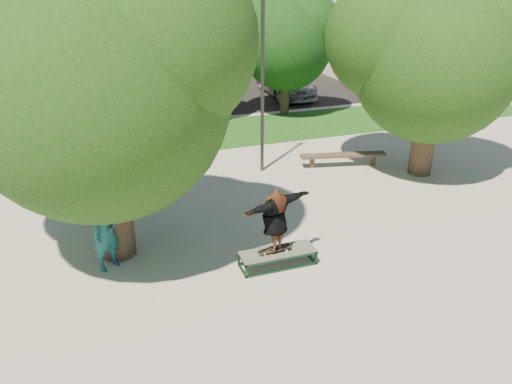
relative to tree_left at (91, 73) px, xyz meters
name	(u,v)px	position (x,y,z in m)	size (l,w,h in m)	color
ground	(292,244)	(4.29, -1.09, -4.42)	(120.00, 120.00, 0.00)	#A6A299
grass_strip	(226,133)	(5.29, 8.41, -4.41)	(30.00, 4.00, 0.02)	#184E16
asphalt_strip	(174,99)	(4.29, 14.91, -4.42)	(40.00, 8.00, 0.01)	black
tree_left	(91,73)	(0.00, 0.00, 0.00)	(6.96, 5.95, 7.12)	#38281E
tree_right	(433,50)	(10.21, 1.99, -0.33)	(6.24, 5.33, 6.51)	#38281E
bg_tree_left	(18,46)	(-2.28, 9.98, -0.69)	(5.28, 4.51, 5.77)	#38281E
bg_tree_mid	(160,29)	(3.22, 10.98, -0.41)	(5.76, 4.92, 6.24)	#38281E
bg_tree_right	(284,38)	(8.73, 10.47, -0.93)	(5.04, 4.31, 5.43)	#38281E
lamppost	(263,79)	(5.29, 3.91, -1.27)	(0.25, 0.15, 6.11)	#2D2D30
side_building	(406,4)	(22.29, 20.91, -0.42)	(15.00, 10.00, 8.00)	beige
grind_box	(278,258)	(3.59, -1.87, -4.23)	(1.80, 0.60, 0.38)	#11341D
skater_rig	(275,219)	(3.51, -1.87, -3.19)	(1.99, 1.13, 1.65)	white
bystander	(105,232)	(-0.17, -0.64, -3.48)	(0.69, 0.45, 1.88)	#175758
bench	(343,156)	(8.11, 3.31, -4.03)	(3.04, 1.06, 0.46)	#4B3C2D
car_silver_a	(70,96)	(-0.83, 14.01, -3.64)	(1.85, 4.61, 1.57)	#9E9EA2
car_dark	(169,94)	(3.79, 13.34, -3.77)	(1.39, 3.99, 1.31)	black
car_grey	(136,92)	(2.29, 14.16, -3.71)	(2.37, 5.15, 1.43)	#5E5E63
car_silver_b	(285,80)	(10.29, 14.03, -3.65)	(2.18, 5.35, 1.55)	#A09FA4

